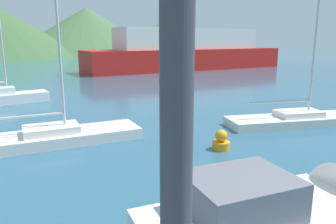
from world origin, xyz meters
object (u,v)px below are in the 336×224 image
ferry_distant (188,51)px  motorboat_near (276,216)px  sailboat_inner (0,97)px  sailboat_middle (52,136)px  buoy_marker (221,141)px  sailboat_outer (298,119)px

ferry_distant → motorboat_near: bearing=-120.3°
sailboat_inner → sailboat_middle: bearing=-87.1°
motorboat_near → buoy_marker: bearing=70.1°
buoy_marker → ferry_distant: bearing=69.8°
sailboat_inner → sailboat_outer: sailboat_inner is taller
motorboat_near → sailboat_inner: 22.59m
ferry_distant → sailboat_inner: bearing=-148.6°
sailboat_middle → sailboat_outer: sailboat_middle is taller
sailboat_outer → sailboat_inner: bearing=150.6°
sailboat_inner → sailboat_outer: (16.87, -12.14, -0.16)m
sailboat_middle → ferry_distant: size_ratio=0.26×
sailboat_outer → ferry_distant: size_ratio=0.25×
sailboat_outer → ferry_distant: 34.62m
sailboat_inner → sailboat_outer: size_ratio=1.02×
sailboat_outer → buoy_marker: sailboat_outer is taller
sailboat_middle → buoy_marker: (7.03, -3.26, 0.01)m
ferry_distant → buoy_marker: bearing=-120.9°
sailboat_inner → buoy_marker: bearing=-68.8°
sailboat_inner → ferry_distant: (24.02, 21.65, 2.29)m
sailboat_middle → ferry_distant: (20.37, 32.94, 2.42)m
ferry_distant → sailboat_outer: bearing=-112.6°
motorboat_near → buoy_marker: 6.49m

